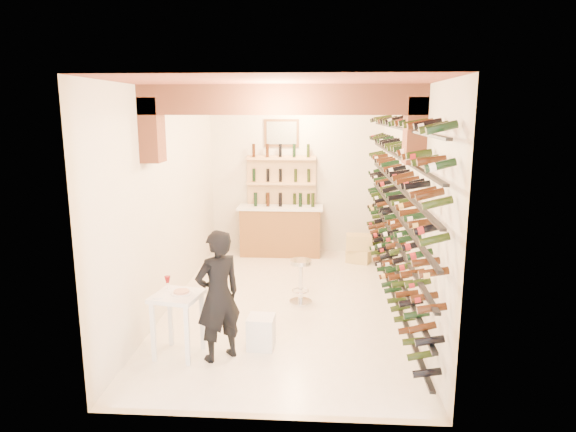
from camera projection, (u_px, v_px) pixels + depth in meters
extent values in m
plane|color=white|center=(287.00, 303.00, 7.76)|extent=(6.00, 6.00, 0.00)
cube|color=beige|center=(296.00, 175.00, 10.36)|extent=(3.50, 0.02, 3.20)
cube|color=beige|center=(264.00, 259.00, 4.50)|extent=(3.50, 0.02, 3.20)
cube|color=beige|center=(170.00, 199.00, 7.54)|extent=(0.02, 6.00, 3.20)
cube|color=beige|center=(407.00, 202.00, 7.32)|extent=(0.02, 6.00, 3.20)
cube|color=#9E4B38|center=(287.00, 88.00, 7.10)|extent=(3.50, 6.00, 0.02)
cube|color=#9E5537|center=(281.00, 100.00, 6.16)|extent=(3.50, 0.35, 0.36)
cube|color=#9E5537|center=(152.00, 130.00, 6.34)|extent=(0.24, 0.35, 0.80)
cube|color=#9E5537|center=(415.00, 131.00, 6.14)|extent=(0.24, 0.35, 0.80)
cube|color=black|center=(392.00, 290.00, 7.61)|extent=(0.06, 5.70, 0.03)
cube|color=black|center=(393.00, 264.00, 7.53)|extent=(0.06, 5.70, 0.03)
cube|color=black|center=(394.00, 238.00, 7.44)|extent=(0.06, 5.70, 0.03)
cube|color=black|center=(395.00, 212.00, 7.36)|extent=(0.06, 5.70, 0.03)
cube|color=black|center=(397.00, 184.00, 7.28)|extent=(0.06, 5.70, 0.03)
cube|color=black|center=(398.00, 157.00, 7.20)|extent=(0.06, 5.70, 0.03)
cube|color=black|center=(399.00, 128.00, 7.12)|extent=(0.06, 5.70, 0.03)
cube|color=brown|center=(281.00, 232.00, 10.27)|extent=(1.60, 0.55, 0.96)
cube|color=white|center=(281.00, 207.00, 10.16)|extent=(1.70, 0.62, 0.05)
cube|color=#DAAF7A|center=(282.00, 204.00, 10.42)|extent=(1.40, 0.10, 2.00)
cube|color=#DAAF7A|center=(281.00, 231.00, 10.44)|extent=(1.40, 0.28, 0.04)
cube|color=#DAAF7A|center=(281.00, 207.00, 10.34)|extent=(1.40, 0.28, 0.04)
cube|color=#DAAF7A|center=(281.00, 183.00, 10.23)|extent=(1.40, 0.28, 0.04)
cube|color=#DAAF7A|center=(281.00, 158.00, 10.13)|extent=(1.40, 0.28, 0.04)
cube|color=brown|center=(282.00, 133.00, 10.18)|extent=(0.70, 0.04, 0.55)
cube|color=#99998C|center=(282.00, 133.00, 10.15)|extent=(0.60, 0.01, 0.45)
cube|color=white|center=(177.00, 296.00, 5.96)|extent=(0.62, 0.62, 0.05)
cube|color=white|center=(153.00, 332.00, 5.89)|extent=(0.05, 0.05, 0.72)
cube|color=white|center=(187.00, 336.00, 5.79)|extent=(0.05, 0.05, 0.72)
cube|color=white|center=(170.00, 318.00, 6.30)|extent=(0.05, 0.05, 0.72)
cube|color=white|center=(202.00, 321.00, 6.19)|extent=(0.05, 0.05, 0.72)
cylinder|color=white|center=(182.00, 293.00, 5.97)|extent=(0.25, 0.25, 0.02)
cylinder|color=#BF7266|center=(182.00, 291.00, 5.97)|extent=(0.18, 0.18, 0.02)
cube|color=white|center=(158.00, 297.00, 5.85)|extent=(0.14, 0.14, 0.02)
cylinder|color=white|center=(168.00, 289.00, 6.12)|extent=(0.07, 0.07, 0.00)
cylinder|color=white|center=(168.00, 285.00, 6.11)|extent=(0.01, 0.01, 0.09)
cone|color=#5E080B|center=(167.00, 279.00, 6.09)|extent=(0.08, 0.08, 0.08)
cube|color=white|center=(261.00, 332.00, 6.26)|extent=(0.34, 0.34, 0.41)
imported|color=black|center=(218.00, 296.00, 5.87)|extent=(0.68, 0.66, 1.57)
cylinder|color=silver|center=(301.00, 302.00, 7.77)|extent=(0.35, 0.35, 0.03)
cylinder|color=silver|center=(301.00, 282.00, 7.70)|extent=(0.07, 0.07, 0.61)
cylinder|color=silver|center=(301.00, 262.00, 7.64)|extent=(0.33, 0.33, 0.06)
torus|color=silver|center=(301.00, 291.00, 7.73)|extent=(0.27, 0.27, 0.02)
cube|color=tan|center=(359.00, 256.00, 9.80)|extent=(0.52, 0.45, 0.26)
cube|color=tan|center=(359.00, 242.00, 9.74)|extent=(0.51, 0.37, 0.29)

